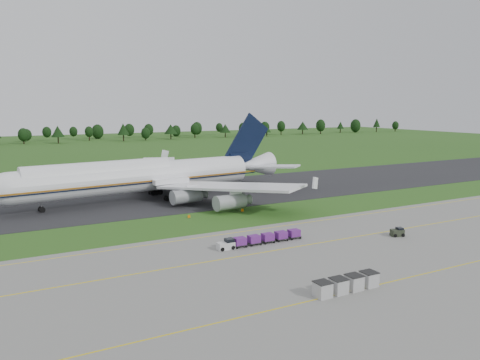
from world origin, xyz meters
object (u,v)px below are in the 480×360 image
aircraft (145,176)px  edge_markers (216,213)px  utility_cart (397,233)px  uld_row (346,284)px  baggage_train (259,239)px

aircraft → edge_markers: (8.37, -21.83, -5.53)m
utility_cart → uld_row: 28.03m
aircraft → edge_markers: 24.02m
uld_row → edge_markers: 44.12m
uld_row → baggage_train: bearing=88.7°
aircraft → utility_cart: bearing=-60.4°
baggage_train → utility_cart: bearing=-16.9°
baggage_train → uld_row: 21.84m
baggage_train → utility_cart: 24.38m
baggage_train → uld_row: bearing=-91.3°
uld_row → aircraft: bearing=94.5°
utility_cart → edge_markers: 35.81m
aircraft → uld_row: (5.20, -65.83, -4.81)m
utility_cart → uld_row: uld_row is taller
aircraft → uld_row: 66.21m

